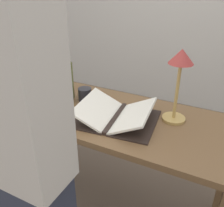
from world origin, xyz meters
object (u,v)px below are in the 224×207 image
object	(u,v)px
book_standing_upright	(63,85)
open_book	(115,115)
reading_lamp	(180,70)
coffee_mug	(85,94)
person_reader	(26,168)
book_stack_tall	(38,85)

from	to	relation	value
book_standing_upright	open_book	bearing A→B (deg)	-9.24
book_standing_upright	reading_lamp	distance (m)	0.71
open_book	book_standing_upright	size ratio (longest dim) A/B	2.00
coffee_mug	person_reader	xyz separation A→B (m)	(0.20, -0.73, 0.04)
book_standing_upright	book_stack_tall	bearing A→B (deg)	-178.35
open_book	book_standing_upright	distance (m)	0.40
book_stack_tall	coffee_mug	xyz separation A→B (m)	(0.29, 0.10, -0.05)
open_book	reading_lamp	bearing A→B (deg)	20.07
book_stack_tall	book_standing_upright	size ratio (longest dim) A/B	1.08
open_book	book_stack_tall	bearing A→B (deg)	170.51
person_reader	open_book	bearing A→B (deg)	-98.12
person_reader	coffee_mug	bearing A→B (deg)	-74.50
reading_lamp	person_reader	size ratio (longest dim) A/B	0.24
open_book	person_reader	world-z (taller)	person_reader
book_stack_tall	person_reader	world-z (taller)	person_reader
open_book	coffee_mug	bearing A→B (deg)	148.70
reading_lamp	coffee_mug	size ratio (longest dim) A/B	3.62
book_stack_tall	coffee_mug	world-z (taller)	book_stack_tall
book_stack_tall	coffee_mug	size ratio (longest dim) A/B	2.38
coffee_mug	person_reader	bearing A→B (deg)	-74.50
book_stack_tall	open_book	bearing A→B (deg)	-3.05
person_reader	book_stack_tall	bearing A→B (deg)	-51.79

